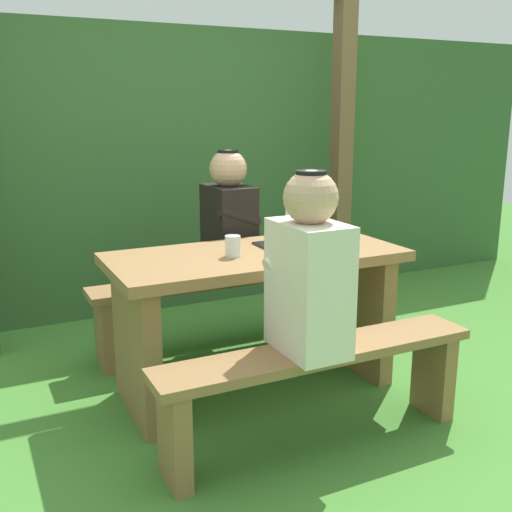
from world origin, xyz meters
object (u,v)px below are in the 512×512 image
picnic_table (256,296)px  person_black_coat (229,219)px  bench_far (212,298)px  bottle_left (288,234)px  drinking_glass (233,246)px  person_white_shirt (309,270)px  cell_phone (264,245)px  bench_near (318,376)px

picnic_table → person_black_coat: bearing=79.1°
bench_far → bottle_left: bearing=-78.0°
bench_far → drinking_glass: (-0.14, -0.61, 0.45)m
bench_far → bottle_left: 0.82m
drinking_glass → bench_far: bearing=77.5°
person_white_shirt → cell_phone: 0.69m
picnic_table → person_white_shirt: (-0.05, -0.58, 0.28)m
bench_far → person_black_coat: size_ratio=1.95×
cell_phone → picnic_table: bearing=-132.9°
bench_far → cell_phone: size_ratio=10.00×
bench_near → bench_far: bearing=90.0°
person_white_shirt → picnic_table: bearing=84.6°
person_white_shirt → cell_phone: size_ratio=5.14×
person_black_coat → cell_phone: bearing=-92.5°
bottle_left → cell_phone: bearing=106.3°
picnic_table → person_white_shirt: size_ratio=1.95×
picnic_table → bottle_left: bottle_left is taller
bottle_left → cell_phone: bottle_left is taller
person_black_coat → drinking_glass: size_ratio=7.38×
picnic_table → bench_near: (0.00, -0.58, -0.17)m
person_black_coat → cell_phone: person_black_coat is taller
picnic_table → cell_phone: (0.09, 0.09, 0.23)m
person_white_shirt → bottle_left: person_white_shirt is taller
bench_far → person_black_coat: person_black_coat is taller
person_white_shirt → bottle_left: 0.55m
bench_far → cell_phone: (0.09, -0.48, 0.40)m
person_black_coat → picnic_table: bearing=-100.9°
drinking_glass → person_black_coat: bearing=67.9°
person_white_shirt → bottle_left: bearing=69.3°
bench_far → drinking_glass: size_ratio=14.36×
drinking_glass → cell_phone: (0.23, 0.13, -0.04)m
picnic_table → person_black_coat: person_black_coat is taller
picnic_table → bottle_left: 0.35m
cell_phone → bench_near: bearing=-96.8°
bench_far → person_white_shirt: 1.24m
person_white_shirt → person_black_coat: (0.17, 1.15, 0.00)m
bench_near → person_black_coat: person_black_coat is taller
person_black_coat → drinking_glass: person_black_coat is taller
person_black_coat → bottle_left: bearing=-87.6°
picnic_table → drinking_glass: (-0.14, -0.03, 0.27)m
bench_near → person_black_coat: bearing=84.5°
bench_near → picnic_table: bearing=90.0°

